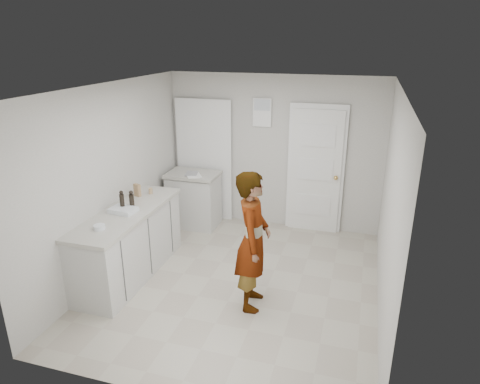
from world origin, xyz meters
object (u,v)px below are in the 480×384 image
(person, at_px, (253,241))
(egg_bowl, at_px, (99,227))
(oil_cruet_a, at_px, (132,200))
(baking_dish, at_px, (123,210))
(spice_jar, at_px, (151,191))
(cake_mix_box, at_px, (137,190))
(oil_cruet_b, at_px, (122,201))

(person, xyz_separation_m, egg_bowl, (-1.75, -0.39, 0.12))
(oil_cruet_a, height_order, egg_bowl, oil_cruet_a)
(oil_cruet_a, distance_m, egg_bowl, 0.67)
(baking_dish, relative_size, egg_bowl, 2.61)
(person, distance_m, spice_jar, 1.95)
(cake_mix_box, distance_m, egg_bowl, 1.12)
(oil_cruet_a, relative_size, baking_dish, 0.73)
(spice_jar, relative_size, oil_cruet_b, 0.31)
(cake_mix_box, xyz_separation_m, baking_dish, (0.12, -0.58, -0.06))
(oil_cruet_b, bearing_deg, spice_jar, 85.19)
(spice_jar, height_order, oil_cruet_b, oil_cruet_b)
(cake_mix_box, bearing_deg, egg_bowl, -61.35)
(baking_dish, distance_m, egg_bowl, 0.53)
(person, relative_size, oil_cruet_b, 6.23)
(egg_bowl, bearing_deg, cake_mix_box, 96.53)
(person, height_order, oil_cruet_a, person)
(spice_jar, bearing_deg, baking_dish, -90.94)
(spice_jar, relative_size, baking_dish, 0.24)
(person, bearing_deg, cake_mix_box, 60.80)
(oil_cruet_a, distance_m, oil_cruet_b, 0.12)
(oil_cruet_a, bearing_deg, egg_bowl, -94.03)
(baking_dish, bearing_deg, person, -4.82)
(oil_cruet_b, distance_m, egg_bowl, 0.60)
(oil_cruet_b, height_order, egg_bowl, oil_cruet_b)
(oil_cruet_a, xyz_separation_m, egg_bowl, (-0.05, -0.66, -0.10))
(spice_jar, bearing_deg, oil_cruet_a, -85.82)
(person, height_order, oil_cruet_b, person)
(cake_mix_box, xyz_separation_m, egg_bowl, (0.13, -1.11, -0.06))
(cake_mix_box, xyz_separation_m, oil_cruet_a, (0.17, -0.45, 0.03))
(cake_mix_box, distance_m, baking_dish, 0.60)
(person, relative_size, egg_bowl, 12.47)
(oil_cruet_a, bearing_deg, spice_jar, 94.18)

